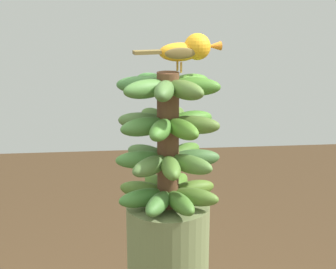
# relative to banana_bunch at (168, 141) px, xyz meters

# --- Properties ---
(banana_bunch) EXTENTS (0.25, 0.25, 0.33)m
(banana_bunch) POSITION_rel_banana_bunch_xyz_m (0.00, 0.00, 0.00)
(banana_bunch) COLOR brown
(banana_bunch) RESTS_ON banana_tree
(perched_bird) EXTENTS (0.21, 0.07, 0.09)m
(perched_bird) POSITION_rel_banana_bunch_xyz_m (0.05, 0.01, 0.21)
(perched_bird) COLOR #C68933
(perched_bird) RESTS_ON banana_bunch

